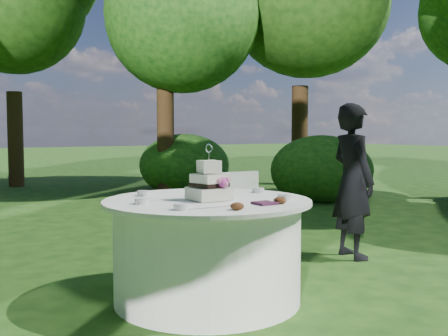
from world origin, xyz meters
The scene contains 9 objects.
ground centered at (0.00, 0.00, 0.00)m, with size 80.00×80.00×0.00m, color #13340E.
napkins centered at (0.19, -0.46, 0.78)m, with size 0.14×0.14×0.02m, color #471E39.
feather_plume centered at (-0.19, -0.37, 0.78)m, with size 0.48×0.07×0.01m, color white.
guest centered at (1.94, 0.36, 0.78)m, with size 0.57×0.37×1.56m, color black.
table centered at (0.00, 0.00, 0.39)m, with size 1.56×1.56×0.77m.
cake centered at (-0.01, -0.05, 0.88)m, with size 0.28×0.29×0.41m.
chair centered at (0.90, 0.75, 0.52)m, with size 0.44×0.43×0.88m.
votives centered at (-0.04, -0.01, 0.79)m, with size 1.20×0.92×0.04m.
petal_cups centered at (0.17, -0.21, 0.79)m, with size 0.52×1.08×0.05m.
Camera 1 is at (-2.03, -3.34, 1.28)m, focal length 42.00 mm.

